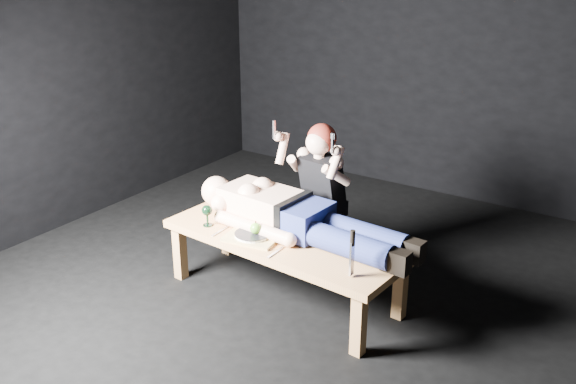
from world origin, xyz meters
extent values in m
plane|color=black|center=(0.00, 0.00, 0.00)|extent=(5.00, 5.00, 0.00)
plane|color=black|center=(0.00, 2.50, 1.50)|extent=(5.00, 0.00, 5.00)
cube|color=#C37F45|center=(-0.28, 0.07, 0.23)|extent=(1.70, 0.74, 0.45)
cube|color=tan|center=(-0.43, -0.07, 0.46)|extent=(0.38, 0.30, 0.02)
cylinder|color=white|center=(-0.43, -0.07, 0.48)|extent=(0.26, 0.26, 0.02)
sphere|color=green|center=(-0.41, -0.06, 0.53)|extent=(0.08, 0.08, 0.08)
cube|color=#B2B2B7|center=(-0.68, -0.11, 0.45)|extent=(0.02, 0.18, 0.01)
cube|color=#B2B2B7|center=(-0.19, -0.15, 0.45)|extent=(0.02, 0.18, 0.01)
cube|color=#B2B2B7|center=(-0.31, -0.05, 0.45)|extent=(0.11, 0.16, 0.01)
camera|label=1|loc=(1.85, -3.08, 2.28)|focal=39.81mm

